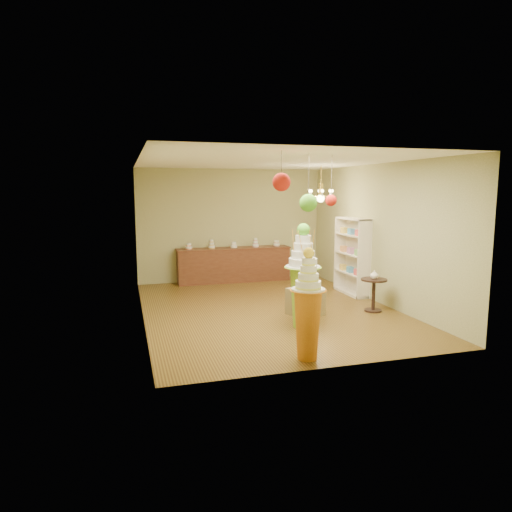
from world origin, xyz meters
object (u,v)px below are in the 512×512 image
object	(u,v)px
pedestal_green	(303,283)
sideboard	(234,264)
pedestal_orange	(308,315)
round_table	(374,290)

from	to	relation	value
pedestal_green	sideboard	bearing A→B (deg)	92.83
pedestal_orange	sideboard	world-z (taller)	pedestal_orange
pedestal_green	pedestal_orange	bearing A→B (deg)	-109.33
pedestal_green	round_table	xyz separation A→B (m)	(1.79, 0.60, -0.37)
pedestal_green	round_table	size ratio (longest dim) A/B	2.70
pedestal_green	sideboard	distance (m)	4.36
sideboard	pedestal_orange	bearing A→B (deg)	-93.00
pedestal_orange	round_table	bearing A→B (deg)	41.99
pedestal_orange	pedestal_green	bearing A→B (deg)	70.67
pedestal_orange	sideboard	xyz separation A→B (m)	(0.30, 5.82, -0.18)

